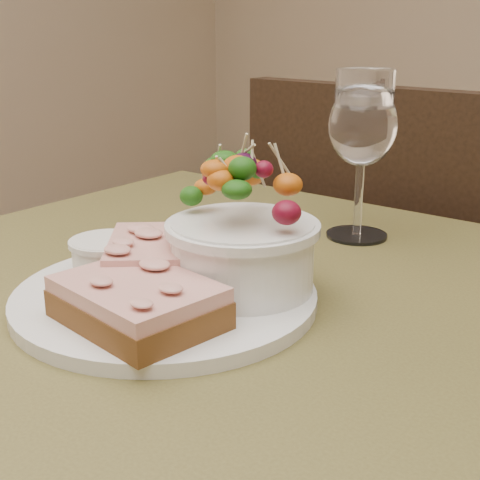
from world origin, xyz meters
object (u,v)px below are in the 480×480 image
Objects in this scene: sandwich_back at (155,256)px; cafe_table at (211,410)px; ramekin at (107,256)px; chair_far at (398,406)px; sandwich_front at (138,302)px; dinner_plate at (165,297)px; salad_bowl at (243,224)px; wine_glass at (362,130)px.

cafe_table is at bearing 51.34° from sandwich_back.
cafe_table is at bearing 11.60° from ramekin.
sandwich_front is at bearing 99.56° from chair_far.
sandwich_back is at bearing 151.81° from dinner_plate.
salad_bowl is (0.07, 0.03, 0.04)m from sandwich_back.
salad_bowl reaches higher than sandwich_back.
cafe_table is 2.99× the size of dinner_plate.
dinner_plate is (0.06, -0.67, 0.46)m from chair_far.
chair_far is (-0.09, 0.65, -0.36)m from cafe_table.
cafe_table is 5.85× the size of sandwich_front.
dinner_plate is at bearing 123.44° from sandwich_front.
ramekin is (-0.07, -0.01, 0.03)m from dinner_plate.
salad_bowl is at bearing 86.46° from sandwich_front.
sandwich_front is 0.09m from sandwich_back.
sandwich_front is 0.11m from ramekin.
cafe_table is 0.15m from sandwich_front.
wine_glass is at bearing 92.12° from salad_bowl.
wine_glass is at bearing 69.00° from ramekin.
wine_glass is at bearing 125.37° from sandwich_back.
ramekin is at bearing -174.37° from dinner_plate.
chair_far is 0.81m from dinner_plate.
sandwich_back is 1.09× the size of salad_bowl.
cafe_table is 0.18m from salad_bowl.
wine_glass reaches higher than cafe_table.
chair_far is 0.88m from sandwich_front.
cafe_table is 5.79× the size of sandwich_back.
chair_far is at bearing 94.78° from dinner_plate.
ramekin is at bearing -111.00° from wine_glass.
chair_far is 7.09× the size of salad_bowl.
cafe_table is at bearing 21.42° from dinner_plate.
salad_bowl is (0.12, 0.05, 0.04)m from ramekin.
sandwich_back is (-0.06, -0.00, 0.14)m from cafe_table.
wine_glass reaches higher than dinner_plate.
salad_bowl is at bearing 74.54° from sandwich_back.
wine_glass is (0.10, -0.39, 0.58)m from chair_far.
sandwich_back is 0.28m from wine_glass.
sandwich_back reaches higher than ramekin.
chair_far reaches higher than sandwich_back.
sandwich_front is 1.08× the size of salad_bowl.
chair_far is 0.83m from ramekin.
cafe_table is at bearing -110.15° from salad_bowl.
sandwich_front is at bearing -97.26° from cafe_table.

